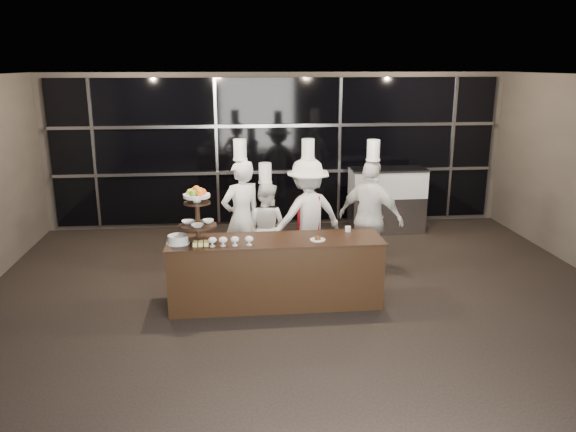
{
  "coord_description": "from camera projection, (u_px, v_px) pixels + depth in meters",
  "views": [
    {
      "loc": [
        -0.96,
        -5.92,
        3.16
      ],
      "look_at": [
        -0.19,
        1.41,
        1.15
      ],
      "focal_mm": 35.0,
      "sensor_mm": 36.0,
      "label": 1
    }
  ],
  "objects": [
    {
      "name": "buffet_counter",
      "position": [
        275.0,
        272.0,
        7.5
      ],
      "size": [
        2.84,
        0.74,
        0.92
      ],
      "color": "black",
      "rests_on": "ground"
    },
    {
      "name": "window_wall",
      "position": [
        279.0,
        151.0,
        10.94
      ],
      "size": [
        8.6,
        0.1,
        2.8
      ],
      "color": "black",
      "rests_on": "ground"
    },
    {
      "name": "layer_cake",
      "position": [
        178.0,
        239.0,
        7.19
      ],
      "size": [
        0.3,
        0.3,
        0.11
      ],
      "color": "white",
      "rests_on": "buffet_counter"
    },
    {
      "name": "chef_a",
      "position": [
        241.0,
        217.0,
        8.41
      ],
      "size": [
        0.78,
        0.69,
        2.1
      ],
      "color": "silver",
      "rests_on": "ground"
    },
    {
      "name": "chef_cup",
      "position": [
        348.0,
        229.0,
        7.72
      ],
      "size": [
        0.08,
        0.08,
        0.07
      ],
      "primitive_type": "cylinder",
      "color": "white",
      "rests_on": "buffet_counter"
    },
    {
      "name": "small_plate",
      "position": [
        318.0,
        239.0,
        7.34
      ],
      "size": [
        0.2,
        0.2,
        0.05
      ],
      "color": "white",
      "rests_on": "buffet_counter"
    },
    {
      "name": "chef_b",
      "position": [
        266.0,
        226.0,
        8.67
      ],
      "size": [
        0.86,
        0.8,
        1.71
      ],
      "color": "white",
      "rests_on": "ground"
    },
    {
      "name": "display_case",
      "position": [
        387.0,
        197.0,
        10.75
      ],
      "size": [
        1.43,
        0.62,
        1.24
      ],
      "color": "#A5A5AA",
      "rests_on": "ground"
    },
    {
      "name": "room",
      "position": [
        318.0,
        218.0,
        6.21
      ],
      "size": [
        10.0,
        10.0,
        10.0
      ],
      "color": "black",
      "rests_on": "ground"
    },
    {
      "name": "chef_c",
      "position": [
        307.0,
        215.0,
        8.64
      ],
      "size": [
        1.3,
        1.0,
        2.07
      ],
      "color": "white",
      "rests_on": "ground"
    },
    {
      "name": "pastry_squares",
      "position": [
        201.0,
        243.0,
        7.12
      ],
      "size": [
        0.2,
        0.13,
        0.05
      ],
      "color": "#FAE57A",
      "rests_on": "buffet_counter"
    },
    {
      "name": "display_stand",
      "position": [
        197.0,
        210.0,
        7.17
      ],
      "size": [
        0.48,
        0.48,
        0.74
      ],
      "color": "black",
      "rests_on": "buffet_counter"
    },
    {
      "name": "compotes",
      "position": [
        230.0,
        240.0,
        7.09
      ],
      "size": [
        0.57,
        0.11,
        0.12
      ],
      "color": "silver",
      "rests_on": "buffet_counter"
    },
    {
      "name": "chef_d",
      "position": [
        371.0,
        218.0,
        8.47
      ],
      "size": [
        1.08,
        1.0,
        2.08
      ],
      "color": "white",
      "rests_on": "ground"
    }
  ]
}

